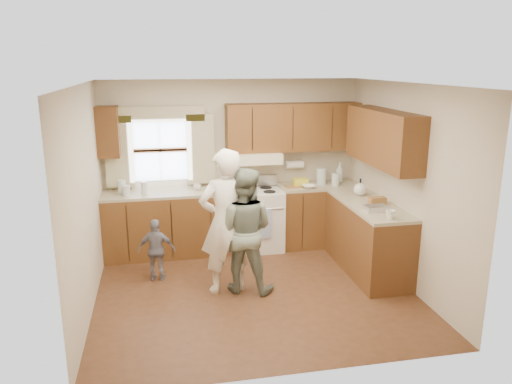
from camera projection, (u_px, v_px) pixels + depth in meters
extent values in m
plane|color=#452915|center=(254.00, 290.00, 6.16)|extent=(3.80, 3.80, 0.00)
plane|color=white|center=(254.00, 84.00, 5.53)|extent=(3.80, 3.80, 0.00)
plane|color=beige|center=(232.00, 164.00, 7.50)|extent=(3.80, 0.00, 3.80)
plane|color=beige|center=(294.00, 244.00, 4.18)|extent=(3.80, 0.00, 3.80)
plane|color=beige|center=(85.00, 201.00, 5.48)|extent=(0.00, 3.50, 3.50)
plane|color=beige|center=(404.00, 185.00, 6.20)|extent=(0.00, 3.50, 3.50)
cube|color=#40250D|center=(168.00, 224.00, 7.23)|extent=(1.82, 0.60, 0.90)
cube|color=#40250D|center=(318.00, 215.00, 7.67)|extent=(1.22, 0.60, 0.90)
cube|color=#3B1F0D|center=(367.00, 238.00, 6.66)|extent=(0.60, 1.65, 0.90)
cube|color=tan|center=(167.00, 193.00, 7.11)|extent=(1.82, 0.60, 0.04)
cube|color=tan|center=(319.00, 186.00, 7.55)|extent=(1.22, 0.60, 0.04)
cube|color=tan|center=(369.00, 205.00, 6.54)|extent=(0.60, 1.65, 0.04)
cube|color=#40250D|center=(293.00, 127.00, 7.38)|extent=(2.00, 0.33, 0.70)
cube|color=#3B1F0D|center=(108.00, 132.00, 6.88)|extent=(0.30, 0.33, 0.70)
cube|color=#3B1F0D|center=(383.00, 138.00, 6.34)|extent=(0.33, 1.65, 0.70)
cube|color=beige|center=(254.00, 158.00, 7.31)|extent=(0.76, 0.45, 0.15)
cube|color=silver|center=(160.00, 150.00, 7.22)|extent=(0.90, 0.03, 0.90)
cube|color=#FFD34B|center=(119.00, 152.00, 7.07)|extent=(0.40, 0.05, 1.02)
cube|color=#FFD34B|center=(201.00, 149.00, 7.29)|extent=(0.40, 0.05, 1.02)
cube|color=#FFD34B|center=(159.00, 114.00, 7.04)|extent=(1.30, 0.05, 0.22)
cylinder|color=white|center=(295.00, 165.00, 7.60)|extent=(0.27, 0.12, 0.12)
imported|color=silver|center=(197.00, 187.00, 7.19)|extent=(0.13, 0.13, 0.09)
imported|color=silver|center=(340.00, 172.00, 7.64)|extent=(0.14, 0.15, 0.31)
imported|color=silver|center=(309.00, 187.00, 7.30)|extent=(0.20, 0.20, 0.05)
imported|color=silver|center=(390.00, 215.00, 5.86)|extent=(0.15, 0.15, 0.11)
cylinder|color=silver|center=(122.00, 187.00, 6.99)|extent=(0.10, 0.10, 0.19)
cylinder|color=silver|center=(126.00, 191.00, 6.88)|extent=(0.10, 0.10, 0.15)
cube|color=olive|center=(293.00, 187.00, 7.37)|extent=(0.23, 0.17, 0.02)
cube|color=gold|center=(300.00, 182.00, 7.43)|extent=(0.21, 0.15, 0.12)
cylinder|color=silver|center=(321.00, 176.00, 7.54)|extent=(0.15, 0.15, 0.24)
cylinder|color=silver|center=(336.00, 179.00, 7.45)|extent=(0.12, 0.12, 0.19)
sphere|color=silver|center=(360.00, 189.00, 6.89)|extent=(0.18, 0.18, 0.18)
cube|color=olive|center=(377.00, 201.00, 6.46)|extent=(0.22, 0.12, 0.10)
cube|color=silver|center=(376.00, 208.00, 6.20)|extent=(0.28, 0.19, 0.06)
cylinder|color=silver|center=(144.00, 188.00, 7.00)|extent=(0.09, 0.09, 0.17)
cube|color=silver|center=(256.00, 220.00, 7.46)|extent=(0.76, 0.64, 0.90)
cube|color=#B7B7BC|center=(252.00, 181.00, 7.57)|extent=(0.76, 0.10, 0.16)
cylinder|color=#B7B7BC|center=(260.00, 210.00, 7.09)|extent=(0.68, 0.03, 0.03)
cube|color=#4760A7|center=(264.00, 224.00, 7.14)|extent=(0.22, 0.02, 0.42)
cylinder|color=black|center=(242.00, 189.00, 7.42)|extent=(0.18, 0.18, 0.01)
cylinder|color=black|center=(266.00, 188.00, 7.49)|extent=(0.18, 0.18, 0.01)
cylinder|color=black|center=(245.00, 193.00, 7.19)|extent=(0.18, 0.18, 0.01)
cylinder|color=black|center=(269.00, 192.00, 7.25)|extent=(0.18, 0.18, 0.01)
imported|color=white|center=(226.00, 222.00, 5.94)|extent=(0.72, 0.54, 1.77)
imported|color=#284237|center=(244.00, 230.00, 6.00)|extent=(0.91, 0.82, 1.54)
imported|color=gray|center=(157.00, 250.00, 6.37)|extent=(0.51, 0.28, 0.82)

